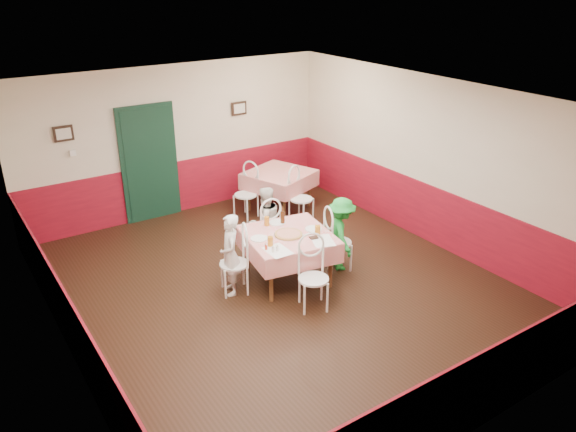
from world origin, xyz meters
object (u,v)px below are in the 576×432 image
main_table (288,257)px  glass_b (318,230)px  diner_far (265,222)px  second_table (279,191)px  chair_near (314,279)px  pizza (288,234)px  glass_a (270,241)px  chair_second_b (301,199)px  diner_left (230,255)px  beer_bottle (283,217)px  chair_left (234,264)px  chair_right (338,242)px  glass_c (267,221)px  chair_second_a (246,195)px  wallet (314,238)px  chair_far (266,231)px  diner_right (341,234)px

main_table → glass_b: 0.63m
diner_far → second_table: bearing=-132.5°
chair_near → pizza: bearing=103.5°
glass_a → chair_second_b: bearing=45.2°
diner_far → pizza: bearing=77.2°
diner_left → beer_bottle: bearing=121.5°
chair_left → pizza: chair_left is taller
chair_right → diner_far: 1.25m
glass_c → glass_b: bearing=-58.2°
chair_second_a → beer_bottle: bearing=-34.8°
chair_right → chair_second_a: (-0.20, 2.53, 0.00)m
diner_far → wallet: bearing=91.0°
glass_c → chair_right: bearing=-31.5°
chair_far → chair_second_a: 1.63m
chair_near → diner_right: bearing=56.4°
diner_left → diner_right: 1.80m
main_table → chair_second_b: 2.15m
pizza → beer_bottle: beer_bottle is taller
chair_second_b → pizza: 2.20m
chair_far → glass_c: bearing=65.7°
chair_right → chair_second_a: same height
chair_far → diner_left: bearing=40.1°
chair_far → diner_left: size_ratio=0.74×
diner_left → chair_far: bearing=144.1°
chair_second_b → glass_a: (-1.81, -1.82, 0.38)m
main_table → beer_bottle: 0.63m
glass_a → diner_far: 1.24m
chair_left → diner_left: diner_left is taller
chair_left → chair_right: bearing=99.8°
glass_b → diner_right: size_ratio=0.13×
glass_c → diner_right: (0.99, -0.58, -0.24)m
main_table → glass_c: (-0.10, 0.43, 0.45)m
chair_far → wallet: 1.21m
diner_left → diner_right: (1.78, -0.30, -0.02)m
second_table → diner_far: bearing=-129.5°
main_table → chair_second_b: size_ratio=1.36×
chair_far → diner_far: 0.15m
glass_a → main_table: bearing=23.5°
glass_c → beer_bottle: size_ratio=0.59×
chair_second_b → beer_bottle: bearing=-155.2°
chair_far → beer_bottle: (-0.00, -0.48, 0.43)m
diner_right → second_table: bearing=10.9°
wallet → second_table: bearing=76.4°
main_table → chair_second_a: size_ratio=1.36×
glass_a → diner_left: size_ratio=0.12×
wallet → diner_far: diner_far is taller
glass_b → diner_far: bearing=99.4°
pizza → second_table: bearing=60.0°
chair_second_b → diner_far: diner_far is taller
chair_far → glass_b: 1.19m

